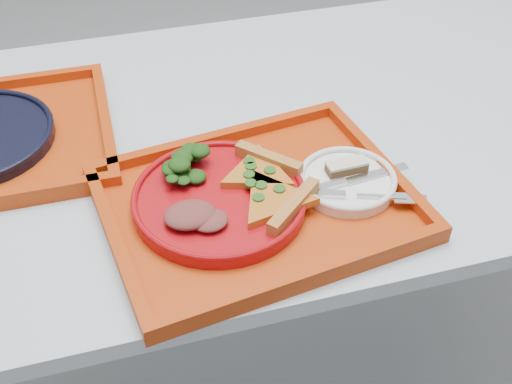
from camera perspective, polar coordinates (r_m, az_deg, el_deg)
The scene contains 12 objects.
ground at distance 1.70m, azimuth 0.65°, elevation -14.95°, with size 10.00×10.00×0.00m, color gray.
table at distance 1.19m, azimuth 0.89°, elevation 3.23°, with size 1.60×0.80×0.75m.
tray_main at distance 0.97m, azimuth 0.08°, elevation -1.24°, with size 0.45×0.35×0.01m, color #AB3109.
dinner_plate at distance 0.96m, azimuth -3.25°, elevation -0.80°, with size 0.26×0.26×0.02m, color #A30A10.
side_plate at distance 1.00m, azimuth 8.09°, elevation 0.84°, with size 0.15×0.15×0.01m, color white.
pizza_slice_a at distance 0.93m, azimuth 1.57°, elevation -0.49°, with size 0.14×0.12×0.02m, color gold, non-canonical shape.
pizza_slice_b at distance 0.98m, azimuth 0.17°, elevation 1.95°, with size 0.13×0.11×0.02m, color gold, non-canonical shape.
salad_heap at distance 0.98m, azimuth -6.89°, elevation 2.48°, with size 0.08×0.08×0.04m, color black.
meat_portion at distance 0.91m, azimuth -5.89°, elevation -2.04°, with size 0.08×0.06×0.02m, color brown.
dessert_bar at distance 1.01m, azimuth 8.06°, elevation 2.26°, with size 0.06×0.03×0.02m.
knife at distance 0.99m, azimuth 8.76°, elevation 1.16°, with size 0.18×0.02×0.01m, color silver.
fork at distance 0.96m, azimuth 8.84°, elevation -0.28°, with size 0.18×0.02×0.01m, color silver.
Camera 1 is at (-0.27, -0.89, 1.42)m, focal length 45.00 mm.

